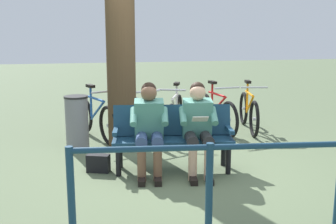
# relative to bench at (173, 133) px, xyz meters

# --- Properties ---
(ground_plane) EXTENTS (40.00, 40.00, 0.00)m
(ground_plane) POSITION_rel_bench_xyz_m (-0.16, 0.11, -0.51)
(ground_plane) COLOR #566647
(bench) EXTENTS (1.66, 0.74, 0.87)m
(bench) POSITION_rel_bench_xyz_m (0.00, 0.00, 0.00)
(bench) COLOR navy
(bench) RESTS_ON ground
(person_reading) EXTENTS (0.53, 0.81, 1.20)m
(person_reading) POSITION_rel_bench_xyz_m (-0.29, 0.22, 0.16)
(person_reading) COLOR #4C8C7A
(person_reading) RESTS_ON ground
(person_companion) EXTENTS (0.53, 0.81, 1.20)m
(person_companion) POSITION_rel_bench_xyz_m (0.34, 0.11, 0.16)
(person_companion) COLOR #4C8C7A
(person_companion) RESTS_ON ground
(handbag) EXTENTS (0.33, 0.24, 0.24)m
(handbag) POSITION_rel_bench_xyz_m (1.00, -0.09, -0.39)
(handbag) COLOR black
(handbag) RESTS_ON ground
(tree_trunk) EXTENTS (0.46, 0.46, 3.67)m
(tree_trunk) POSITION_rel_bench_xyz_m (0.53, -1.33, 1.33)
(tree_trunk) COLOR #4C3823
(tree_trunk) RESTS_ON ground
(litter_bin) EXTENTS (0.38, 0.38, 0.86)m
(litter_bin) POSITION_rel_bench_xyz_m (1.26, -1.28, -0.08)
(litter_bin) COLOR slate
(litter_bin) RESTS_ON ground
(bicycle_orange) EXTENTS (0.54, 1.65, 0.94)m
(bicycle_orange) POSITION_rel_bench_xyz_m (-1.92, -1.82, -0.15)
(bicycle_orange) COLOR black
(bicycle_orange) RESTS_ON ground
(bicycle_blue) EXTENTS (0.48, 1.68, 0.94)m
(bicycle_blue) POSITION_rel_bench_xyz_m (-1.29, -1.88, -0.15)
(bicycle_blue) COLOR black
(bicycle_blue) RESTS_ON ground
(bicycle_black) EXTENTS (0.72, 1.58, 0.94)m
(bicycle_black) POSITION_rel_bench_xyz_m (-0.48, -1.82, -0.15)
(bicycle_black) COLOR black
(bicycle_black) RESTS_ON ground
(bicycle_red) EXTENTS (0.69, 1.60, 0.94)m
(bicycle_red) POSITION_rel_bench_xyz_m (0.25, -1.75, -0.15)
(bicycle_red) COLOR black
(bicycle_red) RESTS_ON ground
(bicycle_silver) EXTENTS (0.71, 1.59, 0.94)m
(bicycle_silver) POSITION_rel_bench_xyz_m (0.94, -1.86, -0.15)
(bicycle_silver) COLOR black
(bicycle_silver) RESTS_ON ground
(railing_fence) EXTENTS (2.58, 0.41, 0.85)m
(railing_fence) POSITION_rel_bench_xyz_m (0.07, 1.77, 0.07)
(railing_fence) COLOR navy
(railing_fence) RESTS_ON ground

